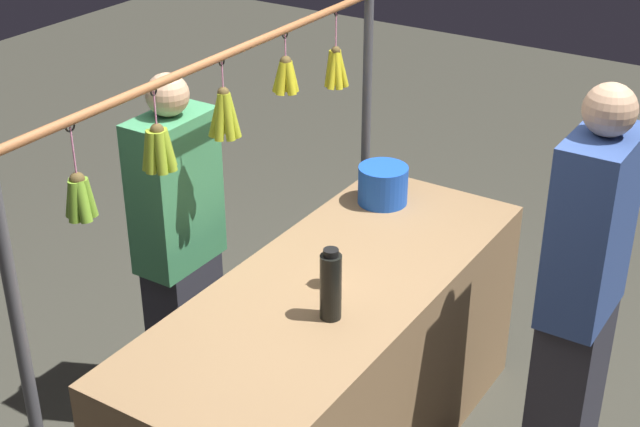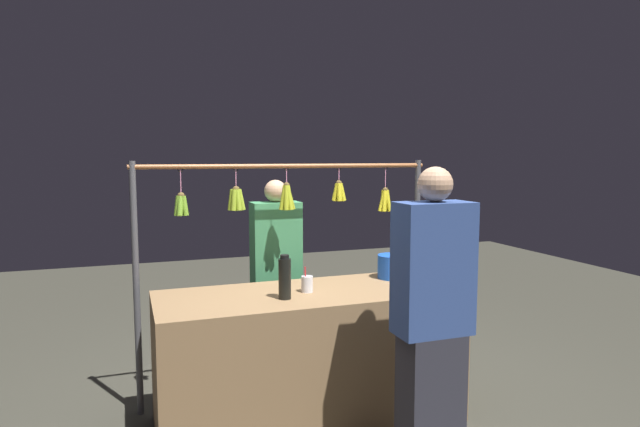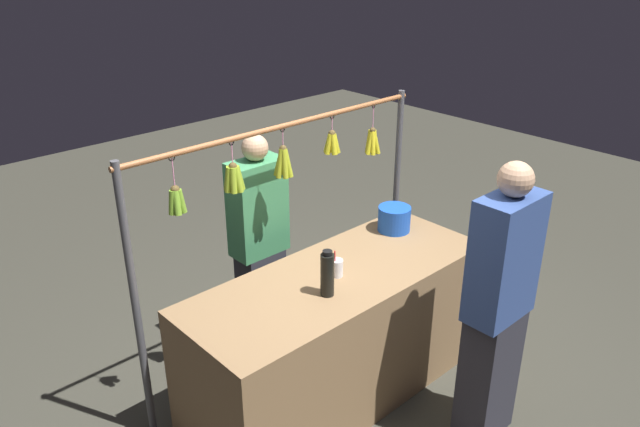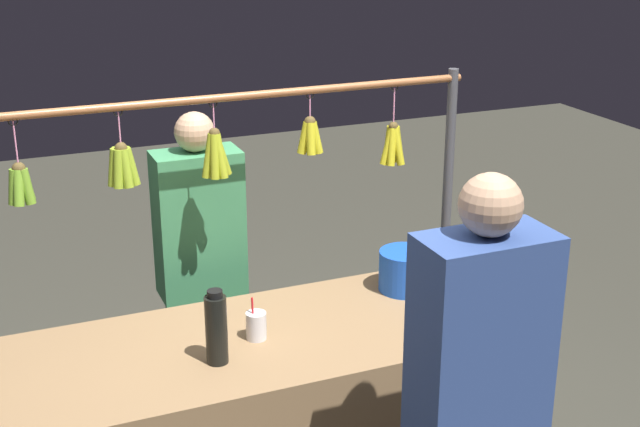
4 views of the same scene
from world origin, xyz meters
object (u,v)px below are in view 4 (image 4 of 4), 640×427
(blue_bucket, at_px, (405,270))
(drink_cup, at_px, (256,326))
(water_bottle, at_px, (216,328))
(vendor_person, at_px, (202,286))

(blue_bucket, xyz_separation_m, drink_cup, (0.72, 0.18, -0.03))
(water_bottle, bearing_deg, blue_bucket, -162.18)
(blue_bucket, height_order, drink_cup, blue_bucket)
(water_bottle, xyz_separation_m, vendor_person, (-0.18, -0.86, -0.23))
(water_bottle, relative_size, blue_bucket, 1.26)
(drink_cup, bearing_deg, vendor_person, -89.39)
(drink_cup, distance_m, vendor_person, 0.76)
(blue_bucket, relative_size, drink_cup, 1.32)
(water_bottle, bearing_deg, drink_cup, -148.22)
(water_bottle, distance_m, vendor_person, 0.90)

